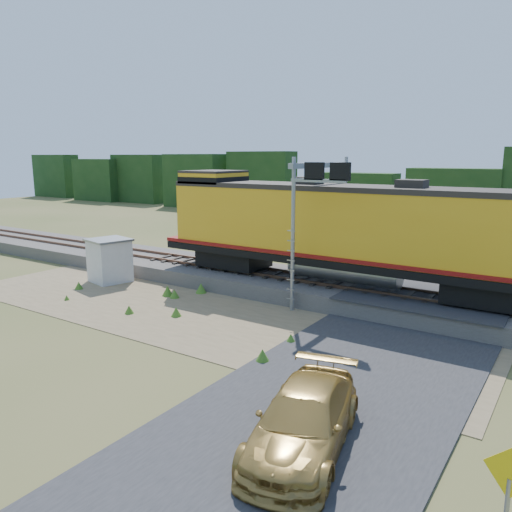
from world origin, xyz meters
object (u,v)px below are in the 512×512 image
Objects in this scene: road_sign at (507,502)px; car at (304,420)px; locomotive at (339,229)px; shed at (110,260)px; signal_gantry at (322,194)px.

road_sign is 5.01m from car.
locomotive is 13.01m from shed.
road_sign reaches higher than shed.
locomotive is 2.93× the size of signal_gantry.
shed reaches higher than car.
road_sign is (21.54, -10.29, 0.38)m from shed.
shed is at bearing -162.86° from locomotive.
locomotive is 1.91m from signal_gantry.
signal_gantry reaches higher than shed.
shed is 23.88m from road_sign.
signal_gantry is at bearing -133.44° from locomotive.
car is (-4.60, 1.80, -0.88)m from road_sign.
signal_gantry is 1.36× the size of car.
car is (16.95, -8.50, -0.51)m from shed.
car is (5.34, -11.61, -4.49)m from signal_gantry.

